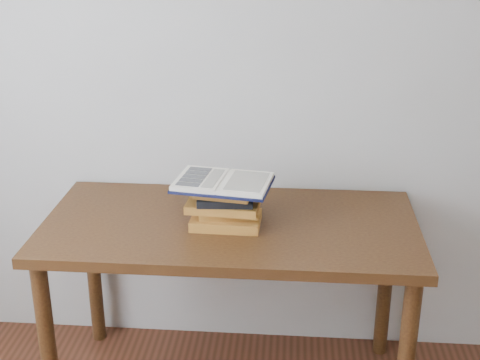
{
  "coord_description": "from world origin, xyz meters",
  "views": [
    {
      "loc": [
        0.19,
        -0.85,
        1.8
      ],
      "look_at": [
        0.01,
        1.29,
        0.95
      ],
      "focal_mm": 50.0,
      "sensor_mm": 36.0,
      "label": 1
    }
  ],
  "objects": [
    {
      "name": "room_shell",
      "position": [
        -0.08,
        0.01,
        1.63
      ],
      "size": [
        3.54,
        3.54,
        2.62
      ],
      "color": "#AFACA5",
      "rests_on": "ground"
    },
    {
      "name": "open_book",
      "position": [
        -0.05,
        1.37,
        0.9
      ],
      "size": [
        0.37,
        0.28,
        0.03
      ],
      "rotation": [
        0.0,
        0.0,
        -0.15
      ],
      "color": "black",
      "rests_on": "book_stack"
    },
    {
      "name": "desk",
      "position": [
        -0.03,
        1.38,
        0.65
      ],
      "size": [
        1.39,
        0.69,
        0.74
      ],
      "color": "#4A2D12",
      "rests_on": "ground"
    },
    {
      "name": "book_stack",
      "position": [
        -0.05,
        1.36,
        0.81
      ],
      "size": [
        0.27,
        0.19,
        0.15
      ],
      "color": "#AA6E26",
      "rests_on": "desk"
    }
  ]
}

